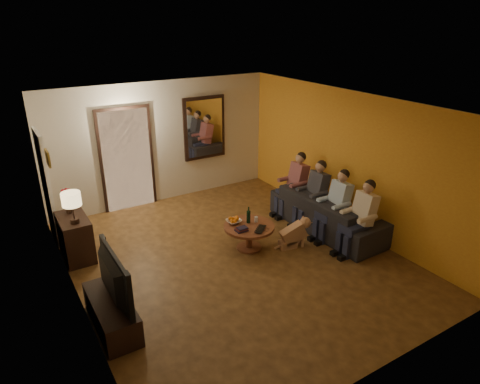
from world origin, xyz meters
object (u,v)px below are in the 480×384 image
table_lamp (73,208)px  coffee_table (249,237)px  person_a (361,220)px  person_d (295,186)px  dog (293,233)px  wine_bottle (249,215)px  sofa (328,212)px  tv (107,279)px  bowl (234,221)px  laptop (263,230)px  tv_stand (112,313)px  person_c (315,196)px  dresser (76,238)px  person_b (336,207)px

table_lamp → coffee_table: size_ratio=0.61×
person_a → person_d: (0.00, 1.80, 0.00)m
dog → wine_bottle: size_ratio=1.81×
sofa → tv: bearing=96.7°
sofa → bowl: bearing=77.0°
sofa → laptop: bearing=92.8°
person_a → tv_stand: bearing=176.2°
tv_stand → coffee_table: 2.76m
table_lamp → wine_bottle: bearing=-19.7°
tv_stand → laptop: bearing=10.3°
tv → person_c: size_ratio=0.98×
dresser → person_a: bearing=-29.0°
dog → bowl: dog is taller
person_c → bowl: bearing=177.3°
person_c → laptop: person_c is taller
laptop → person_b: bearing=-47.3°
sofa → person_b: 0.40m
table_lamp → sofa: bearing=-15.8°
person_a → person_c: (0.00, 1.20, 0.00)m
dresser → bowl: dresser is taller
tv → table_lamp: bearing=0.0°
coffee_table → wine_bottle: bearing=63.4°
person_a → wine_bottle: (-1.54, 1.16, 0.01)m
person_d → tv_stand: bearing=-160.3°
bowl → person_c: bearing=-2.7°
tv_stand → laptop: laptop is taller
person_a → person_b: size_ratio=1.00×
table_lamp → coffee_table: 2.96m
tv_stand → dog: (3.34, 0.41, 0.08)m
person_a → wine_bottle: size_ratio=3.87×
dresser → dog: size_ratio=1.48×
tv → person_d: (4.24, 1.52, -0.14)m
person_d → wine_bottle: person_d is taller
tv → person_a: person_a is taller
coffee_table → person_c: bearing=5.0°
person_b → bowl: size_ratio=4.63×
person_c → wine_bottle: (-1.54, -0.04, 0.01)m
table_lamp → person_a: table_lamp is taller
table_lamp → person_d: table_lamp is taller
table_lamp → person_b: bearing=-19.8°
bowl → laptop: size_ratio=0.79×
tv → person_b: (4.24, 0.32, -0.14)m
tv_stand → person_b: (4.24, 0.32, 0.40)m
person_b → dog: 0.95m
person_c → person_d: size_ratio=1.00×
tv_stand → person_a: bearing=-3.8°
person_c → laptop: bearing=-164.3°
tv_stand → laptop: 2.81m
coffee_table → laptop: size_ratio=2.69×
sofa → tv_stand: bearing=96.7°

